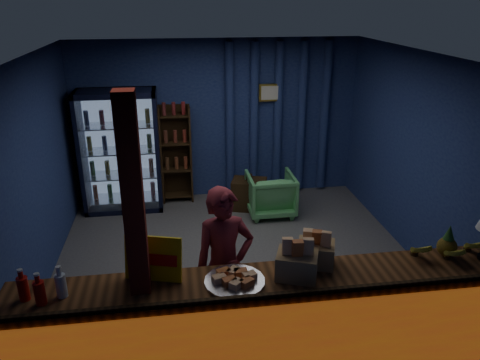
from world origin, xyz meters
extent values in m
plane|color=#515154|center=(0.00, 0.00, 0.00)|extent=(4.60, 4.60, 0.00)
plane|color=navy|center=(0.00, 2.20, 1.30)|extent=(4.60, 0.00, 4.60)
plane|color=navy|center=(0.00, -2.20, 1.30)|extent=(4.60, 0.00, 4.60)
plane|color=navy|center=(-2.30, 0.00, 1.30)|extent=(0.00, 4.40, 4.40)
plane|color=navy|center=(2.30, 0.00, 1.30)|extent=(0.00, 4.40, 4.40)
plane|color=#472D19|center=(0.00, 0.00, 2.60)|extent=(4.60, 4.60, 0.00)
cube|color=brown|center=(0.00, -1.90, 0.47)|extent=(4.40, 0.55, 0.95)
cube|color=red|center=(0.00, -2.19, 0.47)|extent=(4.35, 0.02, 0.81)
cube|color=#352311|center=(0.00, -2.17, 0.97)|extent=(4.40, 0.04, 0.04)
cube|color=maroon|center=(-1.05, -1.90, 1.30)|extent=(0.16, 0.16, 2.60)
cube|color=black|center=(-1.55, 2.12, 0.95)|extent=(1.20, 0.06, 1.90)
cube|color=black|center=(-2.12, 1.85, 0.95)|extent=(0.06, 0.60, 1.90)
cube|color=black|center=(-0.98, 1.85, 0.95)|extent=(0.06, 0.60, 1.90)
cube|color=black|center=(-1.55, 1.85, 1.86)|extent=(1.20, 0.60, 0.08)
cube|color=black|center=(-1.55, 1.85, 0.04)|extent=(1.20, 0.60, 0.08)
cube|color=#99B2D8|center=(-1.55, 2.07, 0.95)|extent=(1.08, 0.02, 1.74)
cube|color=white|center=(-1.55, 1.57, 0.95)|extent=(1.12, 0.02, 1.78)
cube|color=black|center=(-1.55, 1.55, 0.95)|extent=(0.05, 0.05, 1.80)
cube|color=silver|center=(-1.55, 1.85, 0.17)|extent=(1.08, 0.48, 0.02)
cylinder|color=#A63817|center=(-2.00, 1.85, 0.30)|extent=(0.07, 0.07, 0.22)
cylinder|color=#1E6118|center=(-1.77, 1.85, 0.30)|extent=(0.07, 0.07, 0.22)
cylinder|color=#9D8C18|center=(-1.55, 1.85, 0.30)|extent=(0.07, 0.07, 0.22)
cylinder|color=navy|center=(-1.32, 1.85, 0.30)|extent=(0.07, 0.07, 0.22)
cylinder|color=maroon|center=(-1.10, 1.85, 0.30)|extent=(0.07, 0.07, 0.22)
cube|color=silver|center=(-1.55, 1.85, 0.57)|extent=(1.08, 0.48, 0.02)
cylinder|color=#1E6118|center=(-2.00, 1.85, 0.70)|extent=(0.07, 0.07, 0.22)
cylinder|color=#9D8C18|center=(-1.77, 1.85, 0.70)|extent=(0.07, 0.07, 0.22)
cylinder|color=navy|center=(-1.55, 1.85, 0.70)|extent=(0.07, 0.07, 0.22)
cylinder|color=maroon|center=(-1.32, 1.85, 0.70)|extent=(0.07, 0.07, 0.22)
cylinder|color=#A63817|center=(-1.10, 1.85, 0.70)|extent=(0.07, 0.07, 0.22)
cube|color=silver|center=(-1.55, 1.85, 0.97)|extent=(1.08, 0.48, 0.02)
cylinder|color=#9D8C18|center=(-2.00, 1.85, 1.10)|extent=(0.07, 0.07, 0.22)
cylinder|color=navy|center=(-1.77, 1.85, 1.10)|extent=(0.07, 0.07, 0.22)
cylinder|color=maroon|center=(-1.55, 1.85, 1.10)|extent=(0.07, 0.07, 0.22)
cylinder|color=#A63817|center=(-1.32, 1.85, 1.10)|extent=(0.07, 0.07, 0.22)
cylinder|color=#1E6118|center=(-1.10, 1.85, 1.10)|extent=(0.07, 0.07, 0.22)
cube|color=silver|center=(-1.55, 1.85, 1.37)|extent=(1.08, 0.48, 0.02)
cylinder|color=navy|center=(-2.00, 1.85, 1.50)|extent=(0.07, 0.07, 0.22)
cylinder|color=maroon|center=(-1.77, 1.85, 1.50)|extent=(0.07, 0.07, 0.22)
cylinder|color=#A63817|center=(-1.55, 1.85, 1.50)|extent=(0.07, 0.07, 0.22)
cylinder|color=#1E6118|center=(-1.32, 1.85, 1.50)|extent=(0.07, 0.07, 0.22)
cylinder|color=#9D8C18|center=(-1.10, 1.85, 1.50)|extent=(0.07, 0.07, 0.22)
cube|color=#352311|center=(-0.70, 2.15, 0.80)|extent=(0.50, 0.02, 1.60)
cube|color=#352311|center=(-0.93, 2.02, 0.80)|extent=(0.03, 0.28, 1.60)
cube|color=#352311|center=(-0.46, 2.02, 0.80)|extent=(0.03, 0.28, 1.60)
cube|color=#352311|center=(-0.70, 2.02, 0.10)|extent=(0.46, 0.26, 0.02)
cube|color=#352311|center=(-0.70, 2.02, 0.55)|extent=(0.46, 0.26, 0.02)
cube|color=#352311|center=(-0.70, 2.02, 1.00)|extent=(0.46, 0.26, 0.02)
cube|color=#352311|center=(-0.70, 2.02, 1.45)|extent=(0.46, 0.26, 0.02)
cylinder|color=navy|center=(0.20, 2.14, 1.30)|extent=(0.14, 0.14, 2.50)
cylinder|color=navy|center=(0.60, 2.14, 1.30)|extent=(0.14, 0.14, 2.50)
cylinder|color=navy|center=(1.00, 2.14, 1.30)|extent=(0.14, 0.14, 2.50)
cylinder|color=navy|center=(1.40, 2.14, 1.30)|extent=(0.14, 0.14, 2.50)
cylinder|color=navy|center=(1.80, 2.14, 1.30)|extent=(0.14, 0.14, 2.50)
cube|color=gold|center=(0.85, 2.10, 1.75)|extent=(0.36, 0.03, 0.28)
cube|color=silver|center=(0.85, 2.08, 1.75)|extent=(0.30, 0.01, 0.22)
imported|color=maroon|center=(-0.30, -1.39, 0.79)|extent=(0.63, 0.47, 1.59)
imported|color=#5DBB6B|center=(0.72, 1.29, 0.33)|extent=(0.72, 0.74, 0.66)
cube|color=#352311|center=(0.42, 1.53, 0.24)|extent=(0.62, 0.53, 0.48)
cylinder|color=#352311|center=(0.42, 1.53, 0.53)|extent=(0.10, 0.10, 0.10)
cube|color=gold|center=(-0.94, -1.75, 1.15)|extent=(0.50, 0.23, 0.39)
cube|color=red|center=(-0.94, -1.77, 1.15)|extent=(0.40, 0.15, 0.10)
cylinder|color=red|center=(-1.96, -1.91, 1.05)|extent=(0.09, 0.09, 0.20)
cylinder|color=red|center=(-1.96, -1.91, 1.19)|extent=(0.04, 0.04, 0.08)
cylinder|color=white|center=(-1.96, -1.91, 1.22)|extent=(0.04, 0.04, 0.02)
cylinder|color=red|center=(-1.82, -1.99, 1.05)|extent=(0.09, 0.09, 0.20)
cylinder|color=red|center=(-1.82, -1.99, 1.19)|extent=(0.04, 0.04, 0.08)
cylinder|color=white|center=(-1.82, -1.99, 1.22)|extent=(0.04, 0.04, 0.02)
cylinder|color=silver|center=(-1.67, -1.91, 1.05)|extent=(0.09, 0.09, 0.20)
cylinder|color=silver|center=(-1.67, -1.91, 1.19)|extent=(0.04, 0.04, 0.08)
cylinder|color=white|center=(-1.67, -1.91, 1.22)|extent=(0.04, 0.04, 0.02)
cube|color=#A68550|center=(0.27, -1.89, 1.06)|extent=(0.42, 0.39, 0.22)
cube|color=orange|center=(0.19, -1.86, 1.24)|extent=(0.11, 0.09, 0.14)
cube|color=#C25924|center=(0.27, -1.89, 1.24)|extent=(0.11, 0.09, 0.14)
cube|color=orange|center=(0.35, -1.92, 1.24)|extent=(0.11, 0.09, 0.14)
cube|color=#A68550|center=(0.49, -1.72, 1.05)|extent=(0.39, 0.36, 0.21)
cube|color=orange|center=(0.41, -1.69, 1.22)|extent=(0.10, 0.08, 0.13)
cube|color=#C25924|center=(0.49, -1.72, 1.22)|extent=(0.10, 0.08, 0.13)
cube|color=orange|center=(0.57, -1.75, 1.22)|extent=(0.10, 0.08, 0.13)
cylinder|color=silver|center=(-0.27, -1.92, 0.96)|extent=(0.52, 0.52, 0.03)
cube|color=orange|center=(-0.17, -1.92, 1.01)|extent=(0.11, 0.08, 0.06)
cube|color=#C25924|center=(-0.20, -1.85, 1.01)|extent=(0.14, 0.14, 0.06)
cube|color=orange|center=(-0.27, -1.82, 1.01)|extent=(0.08, 0.11, 0.06)
cube|color=#C25924|center=(-0.35, -1.85, 1.01)|extent=(0.14, 0.14, 0.06)
cube|color=orange|center=(-0.37, -1.92, 1.01)|extent=(0.11, 0.08, 0.06)
cube|color=#C25924|center=(-0.35, -1.99, 1.01)|extent=(0.14, 0.14, 0.06)
cube|color=orange|center=(-0.27, -2.02, 1.01)|extent=(0.08, 0.11, 0.06)
cube|color=#C25924|center=(-0.20, -1.99, 1.01)|extent=(0.14, 0.14, 0.06)
sphere|color=olive|center=(1.73, -1.78, 1.05)|extent=(0.18, 0.18, 0.18)
cone|color=#285E20|center=(1.73, -1.78, 1.20)|extent=(0.10, 0.10, 0.14)
camera|label=1|loc=(-0.71, -5.24, 3.22)|focal=35.00mm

